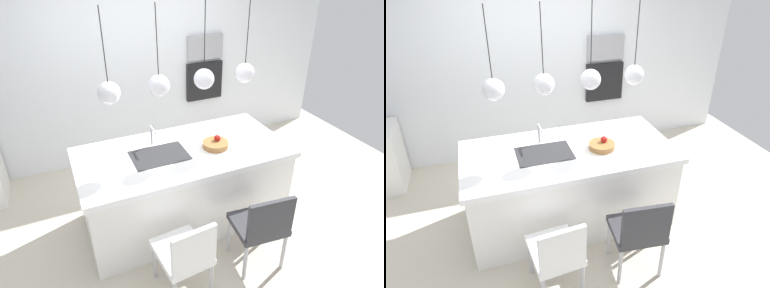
# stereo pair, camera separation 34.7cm
# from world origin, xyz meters

# --- Properties ---
(floor) EXTENTS (6.60, 6.60, 0.00)m
(floor) POSITION_xyz_m (0.00, 0.00, 0.00)
(floor) COLOR beige
(floor) RESTS_ON ground
(back_wall) EXTENTS (6.00, 0.10, 2.60)m
(back_wall) POSITION_xyz_m (0.00, 1.65, 1.30)
(back_wall) COLOR white
(back_wall) RESTS_ON ground
(kitchen_island) EXTENTS (2.17, 1.06, 0.88)m
(kitchen_island) POSITION_xyz_m (0.00, 0.00, 0.44)
(kitchen_island) COLOR white
(kitchen_island) RESTS_ON ground
(sink_basin) EXTENTS (0.56, 0.40, 0.02)m
(sink_basin) POSITION_xyz_m (-0.26, 0.00, 0.88)
(sink_basin) COLOR #2D2D30
(sink_basin) RESTS_ON kitchen_island
(faucet) EXTENTS (0.02, 0.17, 0.22)m
(faucet) POSITION_xyz_m (-0.26, 0.21, 1.02)
(faucet) COLOR silver
(faucet) RESTS_ON kitchen_island
(fruit_bowl) EXTENTS (0.27, 0.27, 0.12)m
(fruit_bowl) POSITION_xyz_m (0.34, -0.07, 0.91)
(fruit_bowl) COLOR #9E6B38
(fruit_bowl) RESTS_ON kitchen_island
(microwave) EXTENTS (0.54, 0.08, 0.34)m
(microwave) POSITION_xyz_m (1.00, 1.58, 1.49)
(microwave) COLOR #9E9EA3
(microwave) RESTS_ON back_wall
(oven) EXTENTS (0.56, 0.08, 0.56)m
(oven) POSITION_xyz_m (1.00, 1.58, 0.99)
(oven) COLOR black
(oven) RESTS_ON back_wall
(chair_near) EXTENTS (0.44, 0.51, 0.84)m
(chair_near) POSITION_xyz_m (-0.38, -0.92, 0.47)
(chair_near) COLOR white
(chair_near) RESTS_ON ground
(chair_middle) EXTENTS (0.49, 0.46, 0.86)m
(chair_middle) POSITION_xyz_m (0.38, -0.92, 0.50)
(chair_middle) COLOR #333338
(chair_middle) RESTS_ON ground
(pendant_light_left) EXTENTS (0.20, 0.20, 0.80)m
(pendant_light_left) POSITION_xyz_m (-0.67, 0.00, 1.61)
(pendant_light_left) COLOR silver
(pendant_light_center_left) EXTENTS (0.20, 0.20, 0.80)m
(pendant_light_center_left) POSITION_xyz_m (-0.22, 0.00, 1.61)
(pendant_light_center_left) COLOR silver
(pendant_light_center_right) EXTENTS (0.20, 0.20, 0.80)m
(pendant_light_center_right) POSITION_xyz_m (0.22, 0.00, 1.61)
(pendant_light_center_right) COLOR silver
(pendant_light_right) EXTENTS (0.20, 0.20, 0.80)m
(pendant_light_right) POSITION_xyz_m (0.67, 0.00, 1.61)
(pendant_light_right) COLOR silver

